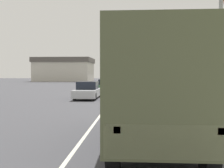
# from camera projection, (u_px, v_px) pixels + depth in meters

# --- Properties ---
(ground_plane) EXTENTS (180.00, 180.00, 0.00)m
(ground_plane) POSITION_uv_depth(u_px,v_px,m) (120.00, 89.00, 37.41)
(ground_plane) COLOR #424247
(lane_centre_stripe) EXTENTS (0.12, 120.00, 0.00)m
(lane_centre_stripe) POSITION_uv_depth(u_px,v_px,m) (120.00, 89.00, 37.41)
(lane_centre_stripe) COLOR silver
(lane_centre_stripe) RESTS_ON ground
(sidewalk_right) EXTENTS (1.80, 120.00, 0.12)m
(sidewalk_right) POSITION_uv_depth(u_px,v_px,m) (153.00, 89.00, 37.10)
(sidewalk_right) COLOR beige
(sidewalk_right) RESTS_ON ground
(grass_strip_right) EXTENTS (7.00, 120.00, 0.02)m
(grass_strip_right) POSITION_uv_depth(u_px,v_px,m) (187.00, 90.00, 36.81)
(grass_strip_right) COLOR olive
(grass_strip_right) RESTS_ON ground
(military_truck) EXTENTS (2.33, 7.28, 3.17)m
(military_truck) POSITION_uv_depth(u_px,v_px,m) (153.00, 86.00, 8.18)
(military_truck) COLOR #606647
(military_truck) RESTS_ON ground
(car_nearest_ahead) EXTENTS (1.83, 4.77, 1.44)m
(car_nearest_ahead) POSITION_uv_depth(u_px,v_px,m) (88.00, 91.00, 23.58)
(car_nearest_ahead) COLOR #B7BABF
(car_nearest_ahead) RESTS_ON ground
(car_second_ahead) EXTENTS (1.93, 3.91, 1.41)m
(car_second_ahead) POSITION_uv_depth(u_px,v_px,m) (106.00, 86.00, 33.82)
(car_second_ahead) COLOR #336B3D
(car_second_ahead) RESTS_ON ground
(lamp_post) EXTENTS (1.69, 0.24, 6.11)m
(lamp_post) POSITION_uv_depth(u_px,v_px,m) (214.00, 26.00, 10.08)
(lamp_post) COLOR gray
(lamp_post) RESTS_ON sidewalk_right
(building_distant) EXTENTS (15.40, 12.75, 6.41)m
(building_distant) POSITION_uv_depth(u_px,v_px,m) (65.00, 70.00, 78.15)
(building_distant) COLOR beige
(building_distant) RESTS_ON ground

